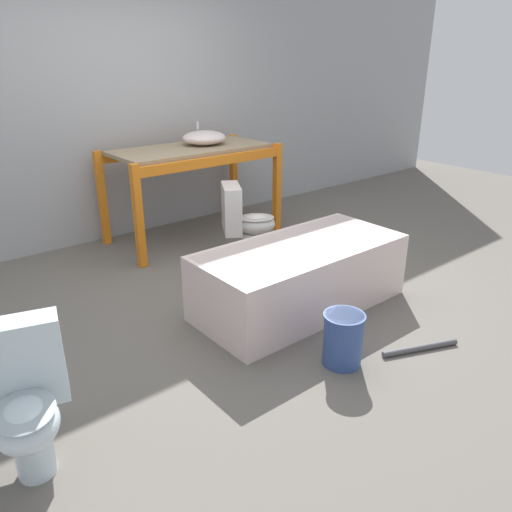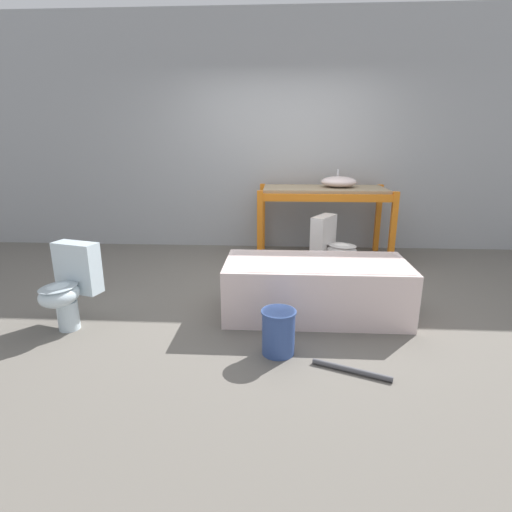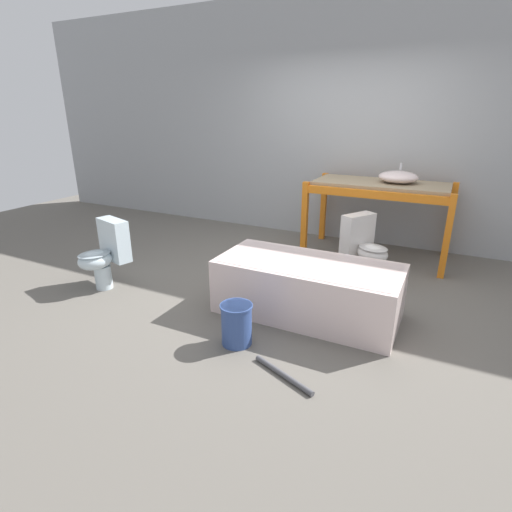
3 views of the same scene
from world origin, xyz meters
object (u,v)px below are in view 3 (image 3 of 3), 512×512
object	(u,v)px
bathtub_main	(308,285)
toilet_far	(364,246)
toilet_near	(105,252)
bucket_white	(237,323)
sink_basin	(398,177)

from	to	relation	value
bathtub_main	toilet_far	xyz separation A→B (m)	(0.27, 1.04, 0.09)
toilet_near	toilet_far	distance (m)	2.74
bathtub_main	bucket_white	distance (m)	0.80
sink_basin	toilet_far	distance (m)	1.07
sink_basin	toilet_near	size ratio (longest dim) A/B	0.64
sink_basin	bathtub_main	bearing A→B (deg)	-102.83
sink_basin	bucket_white	size ratio (longest dim) A/B	1.33
toilet_near	bucket_white	distance (m)	1.80
bathtub_main	bucket_white	world-z (taller)	bathtub_main
sink_basin	toilet_far	size ratio (longest dim) A/B	0.64
sink_basin	toilet_near	bearing A→B (deg)	-137.99
toilet_near	bathtub_main	bearing A→B (deg)	25.86
toilet_far	bucket_white	world-z (taller)	toilet_far
toilet_near	bucket_white	bearing A→B (deg)	4.34
bathtub_main	toilet_far	size ratio (longest dim) A/B	2.28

